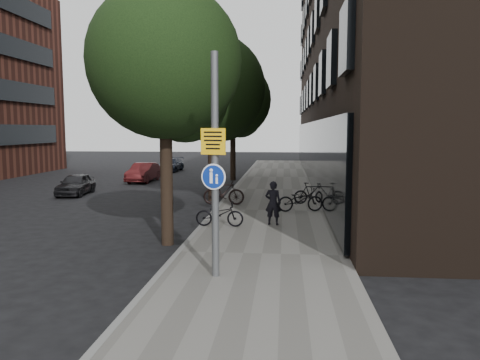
# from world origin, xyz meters

# --- Properties ---
(ground) EXTENTS (120.00, 120.00, 0.00)m
(ground) POSITION_xyz_m (0.00, 0.00, 0.00)
(ground) COLOR black
(ground) RESTS_ON ground
(sidewalk) EXTENTS (4.50, 60.00, 0.12)m
(sidewalk) POSITION_xyz_m (0.25, 10.00, 0.06)
(sidewalk) COLOR slate
(sidewalk) RESTS_ON ground
(curb_edge) EXTENTS (0.15, 60.00, 0.13)m
(curb_edge) POSITION_xyz_m (-2.00, 10.00, 0.07)
(curb_edge) COLOR slate
(curb_edge) RESTS_ON ground
(building_right_dark_brick) EXTENTS (12.00, 40.00, 18.00)m
(building_right_dark_brick) POSITION_xyz_m (8.50, 22.00, 9.00)
(building_right_dark_brick) COLOR black
(building_right_dark_brick) RESTS_ON ground
(street_tree_near) EXTENTS (4.40, 4.40, 7.50)m
(street_tree_near) POSITION_xyz_m (-2.53, 4.64, 5.11)
(street_tree_near) COLOR black
(street_tree_near) RESTS_ON ground
(street_tree_mid) EXTENTS (5.00, 5.00, 7.80)m
(street_tree_mid) POSITION_xyz_m (-2.53, 13.14, 5.11)
(street_tree_mid) COLOR black
(street_tree_mid) RESTS_ON ground
(street_tree_far) EXTENTS (5.00, 5.00, 7.80)m
(street_tree_far) POSITION_xyz_m (-2.53, 22.14, 5.11)
(street_tree_far) COLOR black
(street_tree_far) RESTS_ON ground
(signpost) EXTENTS (0.56, 0.17, 4.93)m
(signpost) POSITION_xyz_m (-0.70, 1.34, 2.61)
(signpost) COLOR #595B5E
(signpost) RESTS_ON sidewalk
(pedestrian) EXTENTS (0.60, 0.44, 1.51)m
(pedestrian) POSITION_xyz_m (0.44, 7.11, 0.87)
(pedestrian) COLOR black
(pedestrian) RESTS_ON sidewalk
(parked_bike_facade_near) EXTENTS (1.92, 1.01, 0.96)m
(parked_bike_facade_near) POSITION_xyz_m (1.46, 9.80, 0.60)
(parked_bike_facade_near) COLOR black
(parked_bike_facade_near) RESTS_ON sidewalk
(parked_bike_facade_far) EXTENTS (1.63, 0.77, 0.94)m
(parked_bike_facade_far) POSITION_xyz_m (2.00, 11.78, 0.59)
(parked_bike_facade_far) COLOR black
(parked_bike_facade_far) RESTS_ON sidewalk
(parked_bike_curb_near) EXTENTS (1.63, 0.58, 0.85)m
(parked_bike_curb_near) POSITION_xyz_m (-1.35, 6.66, 0.55)
(parked_bike_curb_near) COLOR black
(parked_bike_curb_near) RESTS_ON sidewalk
(parked_bike_curb_far) EXTENTS (1.80, 0.56, 1.07)m
(parked_bike_curb_far) POSITION_xyz_m (-1.80, 11.17, 0.66)
(parked_bike_curb_far) COLOR black
(parked_bike_curb_far) RESTS_ON sidewalk
(parked_car_near) EXTENTS (1.60, 3.36, 1.11)m
(parked_car_near) POSITION_xyz_m (-9.94, 14.35, 0.55)
(parked_car_near) COLOR black
(parked_car_near) RESTS_ON ground
(parked_car_mid) EXTENTS (1.42, 3.74, 1.22)m
(parked_car_mid) POSITION_xyz_m (-8.23, 20.50, 0.61)
(parked_car_mid) COLOR maroon
(parked_car_mid) RESTS_ON ground
(parked_car_far) EXTENTS (1.65, 3.77, 1.08)m
(parked_car_far) POSITION_xyz_m (-8.32, 28.00, 0.54)
(parked_car_far) COLOR #1C2232
(parked_car_far) RESTS_ON ground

